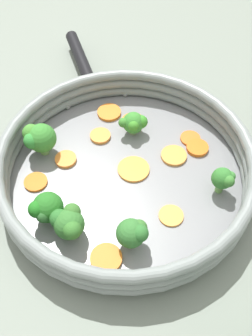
# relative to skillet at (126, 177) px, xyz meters

# --- Properties ---
(ground_plane) EXTENTS (4.00, 4.00, 0.00)m
(ground_plane) POSITION_rel_skillet_xyz_m (0.00, 0.00, -0.01)
(ground_plane) COLOR slate
(skillet) EXTENTS (0.35, 0.35, 0.01)m
(skillet) POSITION_rel_skillet_xyz_m (0.00, 0.00, 0.00)
(skillet) COLOR gray
(skillet) RESTS_ON ground_plane
(skillet_rim_wall) EXTENTS (0.37, 0.37, 0.05)m
(skillet_rim_wall) POSITION_rel_skillet_xyz_m (0.00, 0.00, 0.03)
(skillet_rim_wall) COLOR gray
(skillet_rim_wall) RESTS_ON skillet
(skillet_handle) EXTENTS (0.07, 0.18, 0.02)m
(skillet_handle) POSITION_rel_skillet_xyz_m (-0.07, 0.26, 0.02)
(skillet_handle) COLOR black
(skillet_handle) RESTS_ON skillet
(skillet_rivet_left) EXTENTS (0.01, 0.01, 0.01)m
(skillet_rivet_left) POSITION_rel_skillet_xyz_m (0.01, 0.17, 0.01)
(skillet_rivet_left) COLOR gray
(skillet_rivet_left) RESTS_ON skillet
(skillet_rivet_right) EXTENTS (0.01, 0.01, 0.01)m
(skillet_rivet_right) POSITION_rel_skillet_xyz_m (-0.09, 0.14, 0.01)
(skillet_rivet_right) COLOR gray
(skillet_rivet_right) RESTS_ON skillet
(carrot_slice_0) EXTENTS (0.05, 0.05, 0.00)m
(carrot_slice_0) POSITION_rel_skillet_xyz_m (-0.13, -0.01, 0.01)
(carrot_slice_0) COLOR orange
(carrot_slice_0) RESTS_ON skillet
(carrot_slice_1) EXTENTS (0.05, 0.05, 0.00)m
(carrot_slice_1) POSITION_rel_skillet_xyz_m (0.07, 0.03, 0.01)
(carrot_slice_1) COLOR orange
(carrot_slice_1) RESTS_ON skillet
(carrot_slice_2) EXTENTS (0.04, 0.04, 0.01)m
(carrot_slice_2) POSITION_rel_skillet_xyz_m (0.11, 0.04, 0.01)
(carrot_slice_2) COLOR orange
(carrot_slice_2) RESTS_ON skillet
(carrot_slice_3) EXTENTS (0.06, 0.06, 0.01)m
(carrot_slice_3) POSITION_rel_skillet_xyz_m (-0.03, -0.13, 0.01)
(carrot_slice_3) COLOR orange
(carrot_slice_3) RESTS_ON skillet
(carrot_slice_4) EXTENTS (0.05, 0.05, 0.00)m
(carrot_slice_4) POSITION_rel_skillet_xyz_m (0.02, 0.11, 0.01)
(carrot_slice_4) COLOR orange
(carrot_slice_4) RESTS_ON skillet
(carrot_slice_5) EXTENTS (0.04, 0.04, 0.01)m
(carrot_slice_5) POSITION_rel_skillet_xyz_m (-0.09, 0.03, 0.01)
(carrot_slice_5) COLOR orange
(carrot_slice_5) RESTS_ON skillet
(carrot_slice_6) EXTENTS (0.06, 0.06, 0.00)m
(carrot_slice_6) POSITION_rel_skillet_xyz_m (0.01, 0.01, 0.01)
(carrot_slice_6) COLOR orange
(carrot_slice_6) RESTS_ON skillet
(carrot_slice_7) EXTENTS (0.05, 0.05, 0.01)m
(carrot_slice_7) POSITION_rel_skillet_xyz_m (-0.04, 0.08, 0.01)
(carrot_slice_7) COLOR orange
(carrot_slice_7) RESTS_ON skillet
(carrot_slice_8) EXTENTS (0.04, 0.04, 0.00)m
(carrot_slice_8) POSITION_rel_skillet_xyz_m (0.11, 0.06, 0.01)
(carrot_slice_8) COLOR orange
(carrot_slice_8) RESTS_ON skillet
(carrot_slice_9) EXTENTS (0.05, 0.05, 0.01)m
(carrot_slice_9) POSITION_rel_skillet_xyz_m (-0.02, 0.13, 0.01)
(carrot_slice_9) COLOR orange
(carrot_slice_9) RESTS_ON skillet
(carrot_slice_10) EXTENTS (0.05, 0.05, 0.00)m
(carrot_slice_10) POSITION_rel_skillet_xyz_m (0.06, -0.07, 0.01)
(carrot_slice_10) COLOR #F9993D
(carrot_slice_10) RESTS_ON skillet
(broccoli_floret_0) EXTENTS (0.04, 0.04, 0.04)m
(broccoli_floret_0) POSITION_rel_skillet_xyz_m (0.02, 0.08, 0.03)
(broccoli_floret_0) COLOR #7B945C
(broccoli_floret_0) RESTS_ON skillet
(broccoli_floret_1) EXTENTS (0.05, 0.04, 0.05)m
(broccoli_floret_1) POSITION_rel_skillet_xyz_m (-0.13, 0.05, 0.04)
(broccoli_floret_1) COLOR #84B661
(broccoli_floret_1) RESTS_ON skillet
(broccoli_floret_2) EXTENTS (0.03, 0.03, 0.04)m
(broccoli_floret_2) POSITION_rel_skillet_xyz_m (0.13, -0.04, 0.04)
(broccoli_floret_2) COLOR #6CA34F
(broccoli_floret_2) RESTS_ON skillet
(broccoli_floret_3) EXTENTS (0.04, 0.05, 0.05)m
(broccoli_floret_3) POSITION_rel_skillet_xyz_m (-0.08, -0.10, 0.04)
(broccoli_floret_3) COLOR #7CA869
(broccoli_floret_3) RESTS_ON skillet
(broccoli_floret_4) EXTENTS (0.04, 0.04, 0.05)m
(broccoli_floret_4) POSITION_rel_skillet_xyz_m (-0.11, -0.07, 0.03)
(broccoli_floret_4) COLOR #60864E
(broccoli_floret_4) RESTS_ON skillet
(broccoli_floret_5) EXTENTS (0.04, 0.04, 0.05)m
(broccoli_floret_5) POSITION_rel_skillet_xyz_m (0.00, -0.11, 0.04)
(broccoli_floret_5) COLOR #84A66D
(broccoli_floret_5) RESTS_ON skillet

